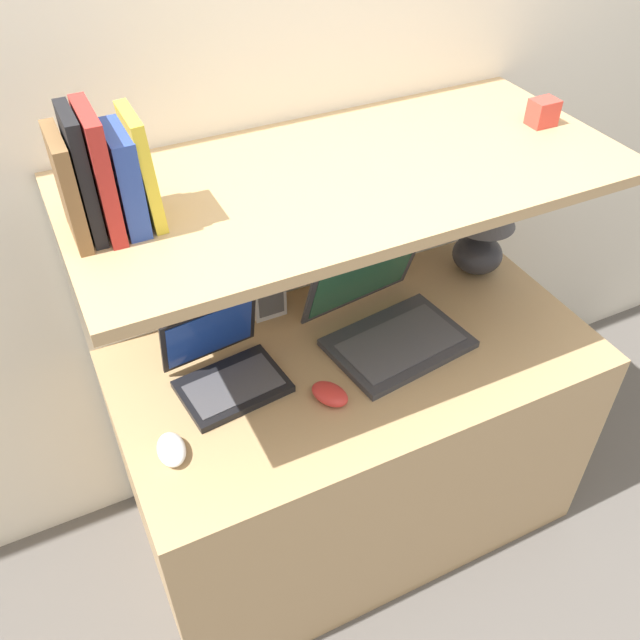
# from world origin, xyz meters

# --- Properties ---
(ground_plane) EXTENTS (12.00, 12.00, 0.00)m
(ground_plane) POSITION_xyz_m (0.00, 0.00, 0.00)
(ground_plane) COLOR #56514C
(wall_back) EXTENTS (6.00, 0.05, 2.40)m
(wall_back) POSITION_xyz_m (0.00, 0.75, 1.20)
(wall_back) COLOR silver
(wall_back) RESTS_ON ground_plane
(desk) EXTENTS (1.31, 0.68, 0.73)m
(desk) POSITION_xyz_m (0.00, 0.34, 0.37)
(desk) COLOR tan
(desk) RESTS_ON ground_plane
(back_riser) EXTENTS (1.31, 0.04, 1.23)m
(back_riser) POSITION_xyz_m (0.00, 0.70, 0.61)
(back_riser) COLOR silver
(back_riser) RESTS_ON ground_plane
(shelf) EXTENTS (1.31, 0.61, 0.03)m
(shelf) POSITION_xyz_m (0.00, 0.41, 1.24)
(shelf) COLOR tan
(shelf) RESTS_ON back_riser
(table_lamp) EXTENTS (0.19, 0.19, 0.31)m
(table_lamp) POSITION_xyz_m (0.52, 0.53, 0.91)
(table_lamp) COLOR #2D2D33
(table_lamp) RESTS_ON desk
(laptop_large) EXTENTS (0.41, 0.39, 0.26)m
(laptop_large) POSITION_xyz_m (0.11, 0.38, 0.79)
(laptop_large) COLOR #333338
(laptop_large) RESTS_ON desk
(laptop_small) EXTENTS (0.29, 0.26, 0.20)m
(laptop_small) POSITION_xyz_m (-0.35, 0.41, 0.78)
(laptop_small) COLOR black
(laptop_small) RESTS_ON desk
(computer_mouse) EXTENTS (0.11, 0.12, 0.04)m
(computer_mouse) POSITION_xyz_m (-0.14, 0.23, 0.75)
(computer_mouse) COLOR red
(computer_mouse) RESTS_ON desk
(second_mouse) EXTENTS (0.07, 0.11, 0.04)m
(second_mouse) POSITION_xyz_m (-0.55, 0.24, 0.75)
(second_mouse) COLOR white
(second_mouse) RESTS_ON desk
(router_box) EXTENTS (0.10, 0.07, 0.11)m
(router_box) POSITION_xyz_m (-0.15, 0.62, 0.79)
(router_box) COLOR white
(router_box) RESTS_ON desk
(book_brown) EXTENTS (0.03, 0.15, 0.22)m
(book_brown) POSITION_xyz_m (-0.61, 0.41, 1.36)
(book_brown) COLOR brown
(book_brown) RESTS_ON shelf
(book_black) EXTENTS (0.03, 0.13, 0.25)m
(book_black) POSITION_xyz_m (-0.58, 0.41, 1.38)
(book_black) COLOR black
(book_black) RESTS_ON shelf
(book_red) EXTENTS (0.03, 0.16, 0.25)m
(book_red) POSITION_xyz_m (-0.55, 0.41, 1.38)
(book_red) COLOR #A82823
(book_red) RESTS_ON shelf
(book_blue) EXTENTS (0.04, 0.15, 0.20)m
(book_blue) POSITION_xyz_m (-0.50, 0.41, 1.36)
(book_blue) COLOR #284293
(book_blue) RESTS_ON shelf
(book_yellow) EXTENTS (0.04, 0.13, 0.23)m
(book_yellow) POSITION_xyz_m (-0.47, 0.41, 1.37)
(book_yellow) COLOR gold
(book_yellow) RESTS_ON shelf
(shelf_gadget) EXTENTS (0.07, 0.05, 0.07)m
(shelf_gadget) POSITION_xyz_m (0.55, 0.41, 1.29)
(shelf_gadget) COLOR #CC3D33
(shelf_gadget) RESTS_ON shelf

